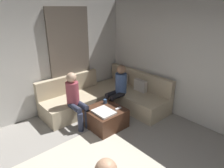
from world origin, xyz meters
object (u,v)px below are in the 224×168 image
at_px(game_remote, 118,108).
at_px(sectional_couch, 108,97).
at_px(coffee_mug, 105,101).
at_px(ottoman, 105,118).
at_px(person_on_couch_back, 118,87).
at_px(person_on_couch_side, 75,97).

bearing_deg(game_remote, sectional_couch, 154.05).
distance_m(coffee_mug, game_remote, 0.40).
relative_size(sectional_couch, ottoman, 3.36).
distance_m(ottoman, person_on_couch_back, 0.87).
xyz_separation_m(ottoman, game_remote, (0.18, 0.22, 0.22)).
height_order(coffee_mug, person_on_couch_side, person_on_couch_side).
bearing_deg(coffee_mug, ottoman, -39.29).
xyz_separation_m(sectional_couch, game_remote, (0.83, -0.40, 0.15)).
relative_size(sectional_couch, coffee_mug, 26.84).
bearing_deg(coffee_mug, person_on_couch_back, 101.06).
distance_m(game_remote, person_on_couch_back, 0.71).
distance_m(person_on_couch_back, person_on_couch_side, 1.12).
height_order(sectional_couch, ottoman, sectional_couch).
xyz_separation_m(person_on_couch_back, person_on_couch_side, (-0.19, -1.10, 0.00)).
relative_size(sectional_couch, person_on_couch_side, 2.12).
xyz_separation_m(ottoman, person_on_couch_back, (-0.32, 0.68, 0.45)).
bearing_deg(sectional_couch, ottoman, -43.79).
height_order(sectional_couch, person_on_couch_side, person_on_couch_side).
bearing_deg(ottoman, sectional_couch, 136.21).
xyz_separation_m(coffee_mug, game_remote, (0.40, 0.04, -0.04)).
distance_m(coffee_mug, person_on_couch_back, 0.54).
xyz_separation_m(sectional_couch, person_on_couch_side, (0.15, -1.05, 0.38)).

